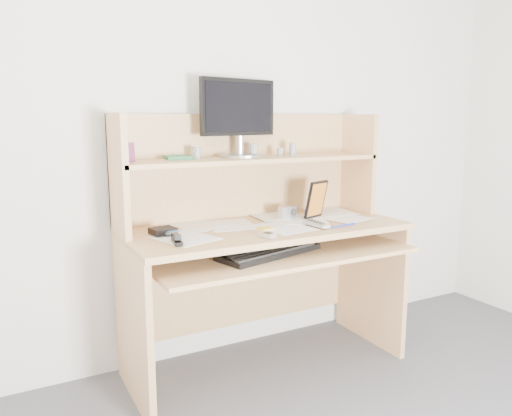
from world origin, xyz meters
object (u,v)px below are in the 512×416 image
game_case (316,199)px  desk (259,233)px  keyboard (269,251)px  tv_remote (316,224)px  monitor (239,116)px

game_case → desk: bearing=150.9°
keyboard → game_case: 0.47m
tv_remote → game_case: size_ratio=0.82×
tv_remote → game_case: game_case is taller
desk → tv_remote: desk is taller
keyboard → game_case: size_ratio=2.75×
keyboard → desk: bearing=58.5°
tv_remote → keyboard: bearing=-179.5°
desk → keyboard: size_ratio=2.56×
monitor → tv_remote: bearing=-65.1°
desk → game_case: 0.36m
desk → game_case: bearing=-9.0°
desk → game_case: (0.32, -0.05, 0.16)m
keyboard → game_case: game_case is taller
keyboard → tv_remote: 0.30m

